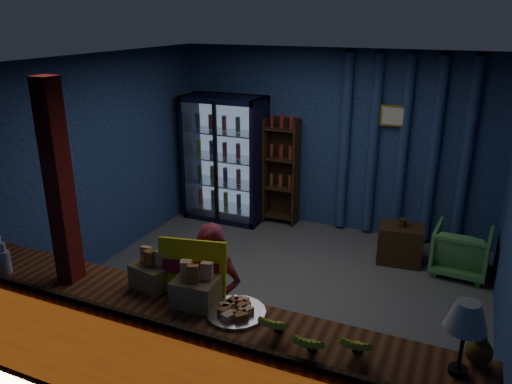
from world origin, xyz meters
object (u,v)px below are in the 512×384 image
at_px(table_lamp, 466,319).
at_px(green_chair, 461,251).
at_px(shopkeeper, 213,300).
at_px(pastry_tray, 236,311).

bearing_deg(table_lamp, green_chair, 90.77).
distance_m(shopkeeper, green_chair, 3.39).
bearing_deg(table_lamp, shopkeeper, 166.12).
bearing_deg(shopkeeper, pastry_tray, -55.11).
bearing_deg(pastry_tray, table_lamp, -1.06).
xyz_separation_m(shopkeeper, pastry_tray, (0.45, -0.46, 0.28)).
distance_m(green_chair, table_lamp, 3.42).
height_order(shopkeeper, pastry_tray, shopkeeper).
bearing_deg(pastry_tray, shopkeeper, 134.22).
height_order(shopkeeper, green_chair, shopkeeper).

